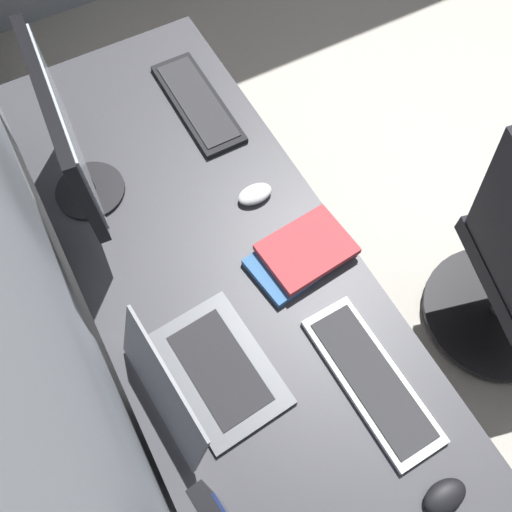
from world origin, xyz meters
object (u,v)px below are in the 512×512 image
(mouse_spare, at_px, (255,194))
(mouse_main, at_px, (445,496))
(keyboard_main, at_px, (372,379))
(keyboard_spare, at_px, (198,103))
(monitor_secondary, at_px, (66,137))
(drawer_pedestal, at_px, (269,413))
(laptop_leftmost, at_px, (198,377))
(book_stack_near, at_px, (303,253))

(mouse_spare, bearing_deg, mouse_main, 179.11)
(keyboard_main, height_order, keyboard_spare, same)
(monitor_secondary, bearing_deg, mouse_spare, -121.23)
(drawer_pedestal, distance_m, monitor_secondary, 0.99)
(laptop_leftmost, xyz_separation_m, mouse_spare, (0.41, -0.38, -0.04))
(book_stack_near, bearing_deg, keyboard_main, 175.58)
(laptop_leftmost, height_order, book_stack_near, laptop_leftmost)
(keyboard_spare, xyz_separation_m, mouse_main, (-1.30, 0.02, 0.01))
(monitor_secondary, relative_size, keyboard_spare, 1.19)
(laptop_leftmost, distance_m, mouse_main, 0.61)
(drawer_pedestal, xyz_separation_m, laptop_leftmost, (0.09, 0.16, 0.43))
(drawer_pedestal, relative_size, keyboard_spare, 1.65)
(monitor_secondary, distance_m, book_stack_near, 0.68)
(drawer_pedestal, distance_m, mouse_main, 0.61)
(monitor_secondary, xyz_separation_m, keyboard_main, (-0.85, -0.40, -0.23))
(keyboard_main, xyz_separation_m, mouse_main, (-0.29, 0.01, 0.01))
(drawer_pedestal, height_order, mouse_main, mouse_main)
(drawer_pedestal, bearing_deg, monitor_secondary, 14.19)
(laptop_leftmost, bearing_deg, monitor_secondary, 2.70)
(mouse_main, bearing_deg, mouse_spare, -0.89)
(monitor_secondary, bearing_deg, keyboard_spare, -70.40)
(mouse_main, xyz_separation_m, book_stack_near, (0.67, -0.04, 0.01))
(keyboard_spare, height_order, mouse_spare, mouse_spare)
(keyboard_spare, bearing_deg, mouse_spare, 178.78)
(keyboard_spare, distance_m, book_stack_near, 0.63)
(laptop_leftmost, relative_size, keyboard_main, 0.86)
(monitor_secondary, bearing_deg, drawer_pedestal, -165.81)
(keyboard_spare, relative_size, mouse_spare, 4.05)
(drawer_pedestal, xyz_separation_m, keyboard_spare, (0.89, -0.23, 0.39))
(drawer_pedestal, height_order, keyboard_main, keyboard_main)
(monitor_secondary, bearing_deg, mouse_main, -161.05)
(drawer_pedestal, relative_size, mouse_main, 6.68)
(laptop_leftmost, xyz_separation_m, keyboard_spare, (0.80, -0.39, -0.04))
(drawer_pedestal, bearing_deg, keyboard_main, -117.63)
(keyboard_spare, distance_m, mouse_main, 1.30)
(monitor_secondary, height_order, mouse_spare, monitor_secondary)
(mouse_main, distance_m, book_stack_near, 0.67)
(laptop_leftmost, distance_m, mouse_spare, 0.56)
(keyboard_main, xyz_separation_m, book_stack_near, (0.37, -0.03, 0.01))
(book_stack_near, bearing_deg, laptop_leftmost, 113.72)
(laptop_leftmost, bearing_deg, keyboard_spare, -25.62)
(laptop_leftmost, relative_size, mouse_main, 3.51)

